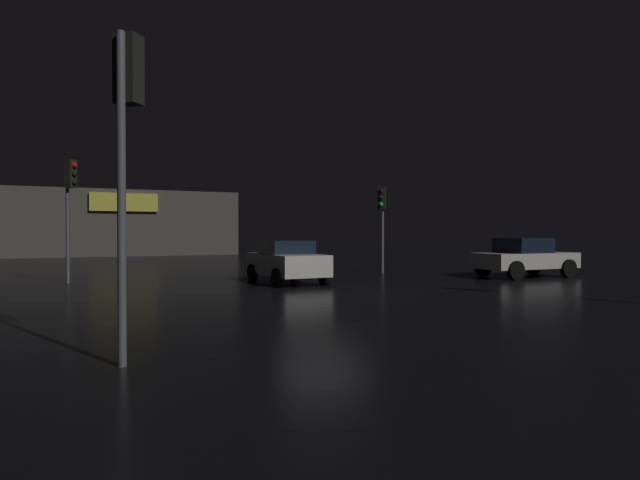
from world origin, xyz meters
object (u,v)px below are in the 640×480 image
at_px(traffic_signal_main, 382,210).
at_px(traffic_signal_opposite, 127,116).
at_px(store_building, 120,223).
at_px(car_far, 525,257).
at_px(car_near, 287,261).
at_px(traffic_signal_cross_left, 70,191).

relative_size(traffic_signal_main, traffic_signal_opposite, 0.85).
bearing_deg(store_building, traffic_signal_opposite, -94.31).
bearing_deg(car_far, car_near, 169.83).
xyz_separation_m(traffic_signal_opposite, car_far, (15.63, 8.35, -2.53)).
relative_size(traffic_signal_main, traffic_signal_cross_left, 0.88).
height_order(traffic_signal_opposite, car_far, traffic_signal_opposite).
height_order(traffic_signal_opposite, traffic_signal_cross_left, traffic_signal_opposite).
relative_size(traffic_signal_main, car_near, 0.98).
xyz_separation_m(traffic_signal_cross_left, car_near, (6.90, -2.97, -2.46)).
height_order(traffic_signal_main, traffic_signal_cross_left, traffic_signal_cross_left).
relative_size(store_building, car_far, 4.17).
distance_m(traffic_signal_cross_left, car_near, 7.91).
bearing_deg(traffic_signal_opposite, store_building, 85.69).
xyz_separation_m(traffic_signal_opposite, car_near, (6.19, 10.04, -2.56)).
height_order(traffic_signal_cross_left, car_near, traffic_signal_cross_left).
bearing_deg(car_far, traffic_signal_main, 133.87).
xyz_separation_m(traffic_signal_main, car_near, (-5.41, -2.50, -1.97)).
bearing_deg(traffic_signal_main, traffic_signal_opposite, -132.76).
bearing_deg(traffic_signal_main, store_building, 109.19).
relative_size(car_near, car_far, 0.93).
xyz_separation_m(car_near, car_far, (9.45, -1.69, 0.03)).
bearing_deg(car_far, store_building, 113.55).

